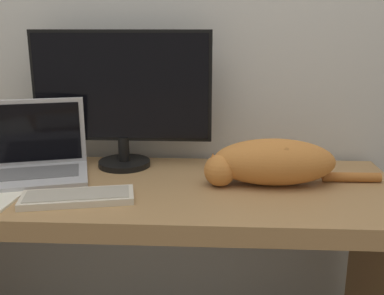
{
  "coord_description": "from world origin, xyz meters",
  "views": [
    {
      "loc": [
        0.27,
        -1.06,
        1.2
      ],
      "look_at": [
        0.19,
        0.27,
        0.84
      ],
      "focal_mm": 42.0,
      "sensor_mm": 36.0,
      "label": 1
    }
  ],
  "objects_px": {
    "monitor": "(122,95)",
    "laptop": "(38,162)",
    "external_keyboard": "(78,197)",
    "cat": "(271,162)"
  },
  "relations": [
    {
      "from": "cat",
      "to": "monitor",
      "type": "bearing_deg",
      "value": 160.53
    },
    {
      "from": "cat",
      "to": "external_keyboard",
      "type": "bearing_deg",
      "value": -164.46
    },
    {
      "from": "monitor",
      "to": "cat",
      "type": "distance_m",
      "value": 0.57
    },
    {
      "from": "laptop",
      "to": "cat",
      "type": "distance_m",
      "value": 0.78
    },
    {
      "from": "laptop",
      "to": "cat",
      "type": "height_order",
      "value": "laptop"
    },
    {
      "from": "monitor",
      "to": "cat",
      "type": "height_order",
      "value": "monitor"
    },
    {
      "from": "laptop",
      "to": "external_keyboard",
      "type": "height_order",
      "value": "laptop"
    },
    {
      "from": "monitor",
      "to": "laptop",
      "type": "xyz_separation_m",
      "value": [
        -0.27,
        -0.14,
        -0.21
      ]
    },
    {
      "from": "laptop",
      "to": "external_keyboard",
      "type": "relative_size",
      "value": 1.09
    },
    {
      "from": "monitor",
      "to": "external_keyboard",
      "type": "height_order",
      "value": "monitor"
    }
  ]
}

